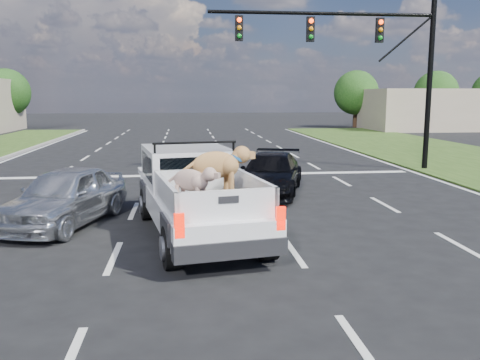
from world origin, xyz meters
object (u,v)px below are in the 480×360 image
object	(u,v)px
pickup_truck	(196,191)
silver_sedan	(65,196)
traffic_signal	(374,53)
black_coupe	(271,174)

from	to	relation	value
pickup_truck	silver_sedan	xyz separation A→B (m)	(-3.09, 1.17, -0.28)
traffic_signal	pickup_truck	xyz separation A→B (m)	(-7.33, -8.96, -3.75)
black_coupe	pickup_truck	bearing A→B (deg)	-101.65
silver_sedan	black_coupe	size ratio (longest dim) A/B	0.94
traffic_signal	black_coupe	bearing A→B (deg)	-137.47
traffic_signal	black_coupe	distance (m)	7.79
traffic_signal	silver_sedan	xyz separation A→B (m)	(-10.41, -7.79, -4.03)
traffic_signal	silver_sedan	distance (m)	13.61
traffic_signal	pickup_truck	world-z (taller)	traffic_signal
traffic_signal	silver_sedan	bearing A→B (deg)	-143.19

